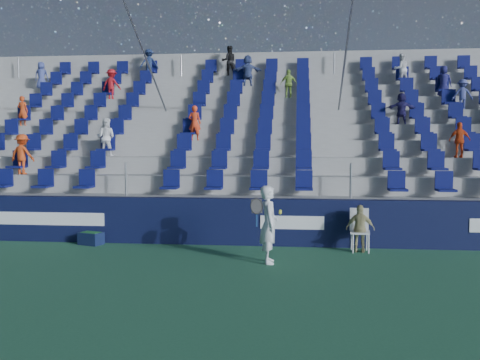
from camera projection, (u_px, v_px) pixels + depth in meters
name	position (u px, v px, depth m)	size (l,w,h in m)	color
ground	(215.00, 274.00, 10.69)	(70.00, 70.00, 0.00)	#2E6B47
sponsor_wall	(234.00, 222.00, 13.77)	(24.00, 0.32, 1.20)	#0E1235
grandstand	(251.00, 157.00, 18.71)	(24.00, 8.17, 6.63)	#A4A49F
tennis_player	(269.00, 224.00, 11.63)	(0.69, 0.67, 1.70)	white
line_judge_chair	(360.00, 227.00, 12.95)	(0.50, 0.51, 1.04)	white
line_judge	(360.00, 229.00, 12.79)	(0.67, 0.28, 1.15)	tan
ball_bin	(91.00, 238.00, 13.79)	(0.67, 0.55, 0.33)	#10193A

